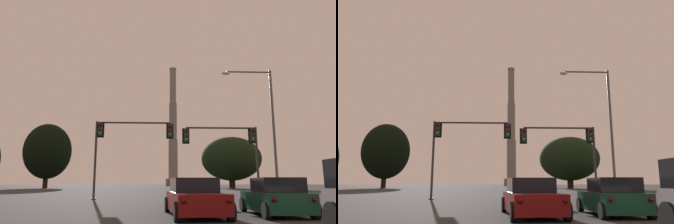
{
  "view_description": "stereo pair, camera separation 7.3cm",
  "coord_description": "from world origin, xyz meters",
  "views": [
    {
      "loc": [
        -1.92,
        -1.01,
        1.23
      ],
      "look_at": [
        0.31,
        47.99,
        11.9
      ],
      "focal_mm": 35.0,
      "sensor_mm": 36.0,
      "label": 1
    },
    {
      "loc": [
        -1.85,
        -1.01,
        1.23
      ],
      "look_at": [
        0.31,
        47.99,
        11.9
      ],
      "focal_mm": 35.0,
      "sensor_mm": 36.0,
      "label": 2
    }
  ],
  "objects": [
    {
      "name": "treeline_center_right",
      "position": [
        15.77,
        72.78,
        6.63
      ],
      "size": [
        13.55,
        12.19,
        11.55
      ],
      "color": "black",
      "rests_on": "ground_plane"
    },
    {
      "name": "smokestack",
      "position": [
        6.03,
        129.2,
        18.99
      ],
      "size": [
        5.83,
        5.83,
        48.38
      ],
      "color": "slate",
      "rests_on": "ground_plane"
    },
    {
      "name": "traffic_light_overhead_left",
      "position": [
        -4.38,
        25.05,
        4.69
      ],
      "size": [
        6.35,
        0.5,
        6.09
      ],
      "color": "#2D2D30",
      "rests_on": "ground_plane"
    },
    {
      "name": "sedan_center_lane_second",
      "position": [
        -0.32,
        11.93,
        0.67
      ],
      "size": [
        2.16,
        4.77,
        1.43
      ],
      "rotation": [
        0.0,
        0.0,
        0.04
      ],
      "color": "maroon",
      "rests_on": "ground_plane"
    },
    {
      "name": "treeline_far_left",
      "position": [
        -28.41,
        82.6,
        9.06
      ],
      "size": [
        11.78,
        10.6,
        15.97
      ],
      "color": "black",
      "rests_on": "ground_plane"
    },
    {
      "name": "hatchback_right_lane_second",
      "position": [
        2.87,
        12.04,
        0.66
      ],
      "size": [
        1.99,
        4.14,
        1.44
      ],
      "rotation": [
        0.0,
        0.0,
        -0.02
      ],
      "color": "#0F3823",
      "rests_on": "ground_plane"
    },
    {
      "name": "traffic_light_overhead_right",
      "position": [
        4.26,
        24.54,
        4.34
      ],
      "size": [
        6.09,
        0.5,
        5.63
      ],
      "color": "#2D2D30",
      "rests_on": "ground_plane"
    },
    {
      "name": "street_lamp",
      "position": [
        6.54,
        22.85,
        5.99
      ],
      "size": [
        3.89,
        0.36,
        9.82
      ],
      "color": "#56565B",
      "rests_on": "ground_plane"
    },
    {
      "name": "sedan_center_lane_front",
      "position": [
        0.29,
        17.97,
        0.67
      ],
      "size": [
        2.07,
        4.74,
        1.43
      ],
      "rotation": [
        0.0,
        0.0,
        -0.02
      ],
      "color": "navy",
      "rests_on": "ground_plane"
    }
  ]
}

